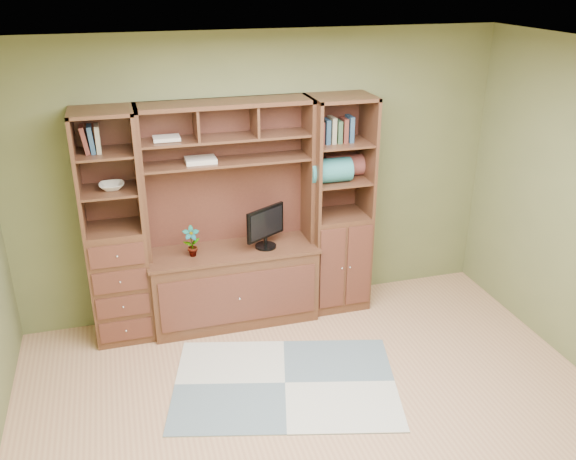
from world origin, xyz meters
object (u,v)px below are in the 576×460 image
object	(u,v)px
center_hutch	(231,219)
right_tower	(339,206)
left_tower	(114,230)
monitor	(265,220)

from	to	relation	value
center_hutch	right_tower	size ratio (longest dim) A/B	1.00
center_hutch	left_tower	distance (m)	1.00
center_hutch	monitor	size ratio (longest dim) A/B	3.87
center_hutch	monitor	xyz separation A→B (m)	(0.30, -0.03, -0.03)
left_tower	right_tower	distance (m)	2.02
left_tower	right_tower	bearing A→B (deg)	0.00
center_hutch	left_tower	bearing A→B (deg)	177.71
left_tower	monitor	bearing A→B (deg)	-3.30
right_tower	monitor	size ratio (longest dim) A/B	3.87
center_hutch	left_tower	xyz separation A→B (m)	(-1.00, 0.04, 0.00)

